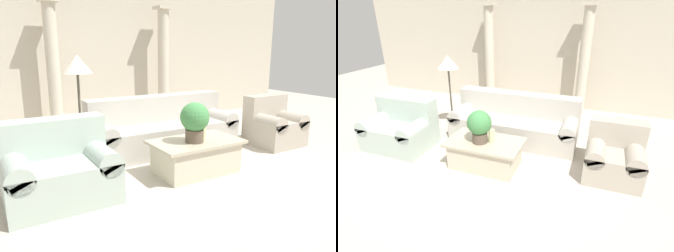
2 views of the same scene
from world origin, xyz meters
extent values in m
plane|color=#BCB2A3|center=(0.00, 0.00, 0.00)|extent=(16.00, 16.00, 0.00)
cube|color=beige|center=(0.00, 2.98, 1.60)|extent=(10.00, 0.06, 3.20)
cube|color=#B7B2A8|center=(0.19, 0.70, 0.23)|extent=(2.43, 0.86, 0.46)
cube|color=#B7B2A8|center=(0.19, 0.98, 0.67)|extent=(2.43, 0.30, 0.42)
cylinder|color=#B7B2A8|center=(-0.89, 0.70, 0.45)|extent=(0.28, 0.86, 0.28)
cylinder|color=#B7B2A8|center=(1.26, 0.70, 0.45)|extent=(0.28, 0.86, 0.28)
cube|color=#A8BAAD|center=(-1.70, -0.30, 0.23)|extent=(1.16, 0.86, 0.46)
cube|color=#A8BAAD|center=(-1.70, -0.02, 0.67)|extent=(1.16, 0.30, 0.42)
cylinder|color=#A8BAAD|center=(-2.15, -0.30, 0.45)|extent=(0.28, 0.86, 0.28)
cylinder|color=#A8BAAD|center=(-1.26, -0.30, 0.45)|extent=(0.28, 0.86, 0.28)
cube|color=beige|center=(0.06, -0.36, 0.20)|extent=(1.06, 0.63, 0.41)
cube|color=#B3A98F|center=(0.06, -0.36, 0.43)|extent=(1.20, 0.72, 0.04)
cylinder|color=brown|center=(0.00, -0.41, 0.53)|extent=(0.24, 0.24, 0.17)
sphere|color=#428447|center=(0.00, -0.41, 0.78)|extent=(0.38, 0.38, 0.38)
cylinder|color=beige|center=(0.17, -0.35, 0.56)|extent=(0.10, 0.10, 0.21)
cylinder|color=#4C473D|center=(-1.18, 0.70, 0.01)|extent=(0.25, 0.25, 0.03)
cylinder|color=#4C473D|center=(-1.18, 0.70, 0.67)|extent=(0.04, 0.04, 1.28)
cone|color=silver|center=(-1.18, 0.70, 1.44)|extent=(0.41, 0.41, 0.25)
cylinder|color=beige|center=(-1.11, 2.57, 1.22)|extent=(0.24, 0.24, 2.45)
cube|color=beige|center=(-1.11, 2.57, 2.48)|extent=(0.34, 0.34, 0.06)
cylinder|color=beige|center=(1.24, 2.57, 1.22)|extent=(0.24, 0.24, 2.45)
cube|color=beige|center=(1.24, 2.57, 2.48)|extent=(0.34, 0.34, 0.06)
cube|color=#ADA393|center=(2.01, 0.02, 0.22)|extent=(0.82, 0.77, 0.45)
cube|color=#ADA393|center=(2.01, 0.27, 0.65)|extent=(0.82, 0.27, 0.40)
cylinder|color=#ADA393|center=(1.74, 0.02, 0.43)|extent=(0.28, 0.77, 0.28)
cylinder|color=#ADA393|center=(2.28, 0.02, 0.43)|extent=(0.28, 0.77, 0.28)
camera|label=1|loc=(-2.39, -3.79, 1.65)|focal=35.00mm
camera|label=2|loc=(1.66, -3.72, 2.38)|focal=28.00mm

